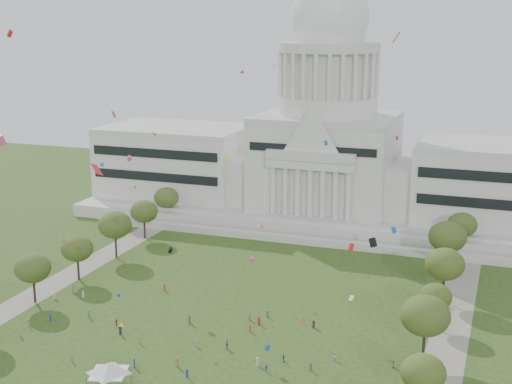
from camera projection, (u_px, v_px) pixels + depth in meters
The scene contains 26 objects.
ground at pixel (176, 366), 136.10m from camera, with size 400.00×400.00×0.00m, color #2E4716.
capitol at pixel (326, 151), 234.75m from camera, with size 160.00×64.50×91.30m.
path_left at pixel (57, 282), 179.35m from camera, with size 8.00×160.00×0.04m, color gray.
path_right at pixel (449, 339), 147.71m from camera, with size 8.00×160.00×0.04m, color gray.
row_tree_r_1 at pixel (423, 373), 117.47m from camera, with size 7.58×7.58×10.78m.
row_tree_l_2 at pixel (33, 268), 164.77m from camera, with size 8.42×8.42×11.97m.
row_tree_r_2 at pixel (425, 316), 135.22m from camera, with size 9.55×9.55×13.58m.
row_tree_l_3 at pixel (77, 249), 179.72m from camera, with size 8.12×8.12×11.55m.
row_tree_r_3 at pixel (436, 297), 151.34m from camera, with size 7.01×7.01×9.98m.
row_tree_l_4 at pixel (115, 225), 196.37m from camera, with size 9.29×9.29×13.21m.
row_tree_r_4 at pixel (445, 264), 164.93m from camera, with size 9.19×9.19×13.06m.
row_tree_l_5 at pixel (144, 211), 213.97m from camera, with size 8.33×8.33×11.85m.
row_tree_r_5 at pixel (448, 237), 183.63m from camera, with size 9.82×9.82×13.96m.
row_tree_l_6 at pixel (166, 198), 231.13m from camera, with size 8.19×8.19×11.64m.
row_tree_r_6 at pixel (462, 225), 199.55m from camera, with size 8.42×8.42×11.97m.
event_tent at pixel (109, 368), 127.58m from camera, with size 10.72×10.72×4.79m.
person_0 at pixel (393, 364), 135.22m from camera, with size 0.77×0.50×1.57m, color olive.
person_2 at pixel (335, 356), 138.04m from camera, with size 0.83×0.52×1.72m, color silver.
person_3 at pixel (257, 361), 136.06m from camera, with size 1.09×0.56×1.68m, color silver.
person_4 at pixel (227, 345), 142.71m from camera, with size 1.17×0.64×2.00m, color #994C8C.
person_5 at pixel (195, 342), 144.28m from camera, with size 1.49×0.59×1.61m, color silver.
person_8 at pixel (117, 322), 153.92m from camera, with size 0.72×0.44×1.48m, color #B21E1E.
person_9 at pixel (266, 368), 133.65m from camera, with size 0.94×0.49×1.46m, color navy.
person_10 at pixel (284, 358), 137.61m from camera, with size 0.91×0.50×1.55m, color navy.
distant_crowd at pixel (145, 325), 152.41m from camera, with size 67.20×39.77×1.91m.
kite_swarm at pixel (191, 207), 133.98m from camera, with size 74.12×94.91×59.37m.
Camera 1 is at (56.57, -111.96, 64.25)m, focal length 50.00 mm.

